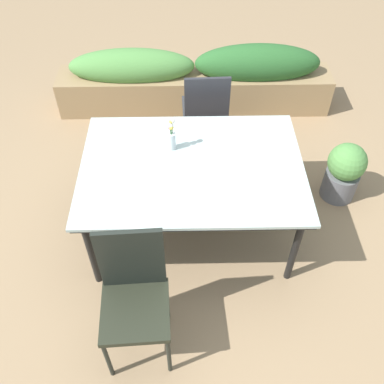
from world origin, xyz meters
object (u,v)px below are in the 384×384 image
object	(u,v)px
chair_far_side	(206,109)
potted_plant	(344,171)
dining_table	(192,170)
chair_near_left	(134,291)
planter_box	(196,80)
flower_vase	(172,136)

from	to	relation	value
chair_far_side	potted_plant	distance (m)	1.33
dining_table	chair_near_left	distance (m)	1.00
chair_near_left	potted_plant	size ratio (longest dim) A/B	1.80
dining_table	chair_far_side	world-z (taller)	chair_far_side
potted_plant	planter_box	bearing A→B (deg)	132.36
flower_vase	potted_plant	bearing A→B (deg)	6.73
dining_table	chair_near_left	size ratio (longest dim) A/B	1.61
dining_table	chair_far_side	distance (m)	0.96
chair_far_side	dining_table	bearing A→B (deg)	-100.72
chair_near_left	potted_plant	world-z (taller)	chair_near_left
chair_near_left	planter_box	distance (m)	2.70
dining_table	flower_vase	distance (m)	0.30
chair_far_side	flower_vase	xyz separation A→B (m)	(-0.29, -0.75, 0.31)
dining_table	planter_box	distance (m)	1.76
dining_table	planter_box	size ratio (longest dim) A/B	0.56
chair_far_side	planter_box	bearing A→B (deg)	92.68
chair_far_side	planter_box	distance (m)	0.82
planter_box	chair_near_left	bearing A→B (deg)	-99.51
dining_table	chair_near_left	bearing A→B (deg)	-111.79
chair_far_side	flower_vase	size ratio (longest dim) A/B	3.40
planter_box	potted_plant	world-z (taller)	planter_box
flower_vase	potted_plant	distance (m)	1.58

